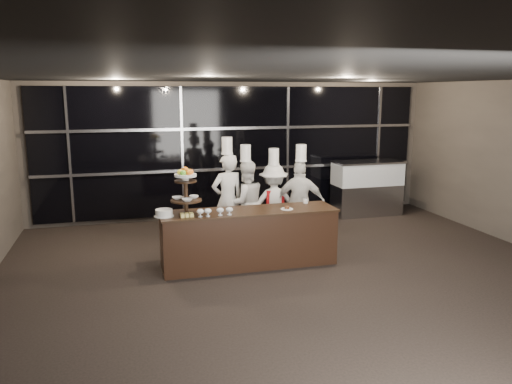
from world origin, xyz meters
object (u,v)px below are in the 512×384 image
object	(u,v)px
chef_b	(246,202)
chef_d	(300,202)
buffet_counter	(249,238)
layer_cake	(164,213)
chef_c	(273,203)
display_stand	(186,188)
display_case	(367,185)
chef_a	(228,199)

from	to	relation	value
chef_b	chef_d	bearing A→B (deg)	-17.51
buffet_counter	layer_cake	distance (m)	1.44
buffet_counter	chef_d	world-z (taller)	chef_d
chef_b	layer_cake	bearing A→B (deg)	-142.20
chef_b	chef_c	xyz separation A→B (m)	(0.53, -0.03, -0.04)
buffet_counter	display_stand	distance (m)	1.33
layer_cake	chef_c	bearing A→B (deg)	29.70
layer_cake	display_case	xyz separation A→B (m)	(4.82, 2.68, -0.29)
buffet_counter	chef_d	distance (m)	1.53
chef_a	chef_c	size ratio (longest dim) A/B	1.13
display_stand	chef_d	bearing A→B (deg)	21.90
buffet_counter	chef_b	world-z (taller)	chef_b
buffet_counter	chef_c	size ratio (longest dim) A/B	1.60
chef_b	display_stand	bearing A→B (deg)	-136.40
layer_cake	chef_a	distance (m)	1.74
chef_c	display_stand	bearing A→B (deg)	-146.82
layer_cake	chef_c	distance (m)	2.45
layer_cake	display_case	distance (m)	5.52
buffet_counter	layer_cake	world-z (taller)	layer_cake
buffet_counter	chef_a	size ratio (longest dim) A/B	1.42
chef_b	chef_c	size ratio (longest dim) A/B	1.05
chef_a	display_case	bearing A→B (deg)	22.33
buffet_counter	chef_a	xyz separation A→B (m)	(-0.10, 1.16, 0.41)
buffet_counter	display_case	bearing A→B (deg)	37.14
chef_a	chef_d	bearing A→B (deg)	-12.06
layer_cake	chef_a	size ratio (longest dim) A/B	0.15
layer_cake	display_stand	bearing A→B (deg)	8.16
display_case	chef_b	size ratio (longest dim) A/B	0.84
buffet_counter	chef_a	bearing A→B (deg)	94.93
chef_b	chef_c	bearing A→B (deg)	-2.91
buffet_counter	chef_d	bearing A→B (deg)	36.37
layer_cake	chef_a	xyz separation A→B (m)	(1.25, 1.21, -0.10)
display_stand	chef_a	distance (m)	1.54
chef_c	chef_d	size ratio (longest dim) A/B	0.95
display_case	chef_d	bearing A→B (deg)	-142.46
buffet_counter	chef_b	bearing A→B (deg)	78.30
display_stand	display_case	xyz separation A→B (m)	(4.47, 2.63, -0.65)
display_stand	chef_d	size ratio (longest dim) A/B	0.40
display_stand	chef_b	size ratio (longest dim) A/B	0.40
buffet_counter	chef_c	distance (m)	1.42
chef_a	chef_d	world-z (taller)	chef_a
display_stand	layer_cake	bearing A→B (deg)	-171.84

